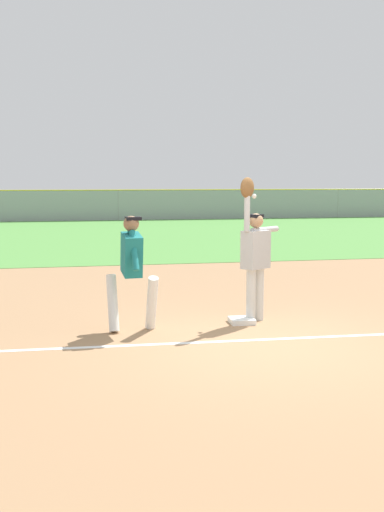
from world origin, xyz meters
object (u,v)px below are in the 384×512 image
fielder (255,251)px  runner (132,265)px  parked_car_silver (213,205)px  first_base (242,321)px  parked_car_red (119,206)px  parked_car_white (21,207)px  baseball (254,196)px

fielder → runner: (-1.97, -0.26, -0.12)m
runner → parked_car_silver: runner is taller
runner → first_base: bearing=1.0°
first_base → parked_car_red: parked_car_red is taller
parked_car_red → parked_car_silver: same height
fielder → parked_car_red: (-0.04, 28.33, -0.45)m
fielder → parked_car_white: size_ratio=0.51×
parked_car_silver → parked_car_white: bearing=177.3°
first_base → runner: size_ratio=0.22×
parked_car_white → parked_car_red: same height
parked_car_white → runner: bearing=-80.4°
fielder → runner: fielder is taller
first_base → parked_car_white: 28.39m
fielder → parked_car_silver: bearing=-45.1°
parked_car_red → runner: bearing=-90.2°
first_base → parked_car_silver: (6.01, 27.92, 0.63)m
runner → parked_car_silver: 29.13m
parked_car_white → parked_car_silver: bearing=2.2°
parked_car_white → first_base: bearing=-76.9°
baseball → parked_car_red: 28.01m
runner → baseball: baseball is taller
baseball → parked_car_silver: baseball is taller
fielder → parked_car_silver: fielder is taller
fielder → parked_car_red: size_ratio=0.51×
runner → baseball: 2.35m
first_base → fielder: bearing=23.4°
runner → baseball: bearing=12.3°
first_base → runner: bearing=-174.7°
baseball → parked_car_white: baseball is taller
parked_car_white → parked_car_silver: 11.57m
first_base → fielder: (0.23, 0.10, 1.08)m
fielder → first_base: bearing=80.0°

